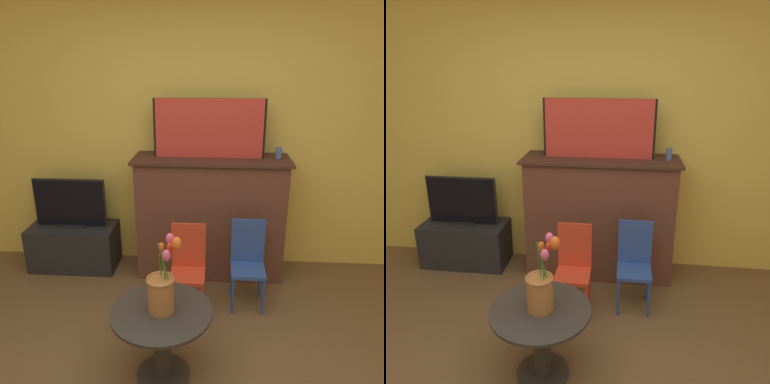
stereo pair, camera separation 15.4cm
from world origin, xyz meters
The scene contains 10 objects.
wall_back centered at (0.00, 2.13, 1.35)m, with size 8.00×0.06×2.70m.
fireplace_mantel centered at (0.14, 1.88, 0.59)m, with size 1.40×0.48×1.15m.
painting centered at (0.11, 1.89, 1.41)m, with size 0.98×0.03×0.52m.
mantel_candle centered at (0.73, 1.88, 1.20)m, with size 0.05×0.05×0.10m.
tv_stand centered at (-1.22, 1.87, 0.22)m, with size 0.83×0.41×0.44m.
tv_monitor centered at (-1.22, 1.88, 0.67)m, with size 0.69×0.12×0.48m.
chair_red centered at (-0.03, 1.27, 0.41)m, with size 0.28×0.28×0.74m.
chair_blue centered at (0.46, 1.39, 0.41)m, with size 0.28×0.28×0.74m.
side_table centered at (-0.14, 0.53, 0.33)m, with size 0.63×0.63×0.51m.
vase_tulips centered at (-0.13, 0.54, 0.67)m, with size 0.22×0.21×0.50m.
Camera 1 is at (0.18, -1.38, 1.96)m, focal length 35.00 mm.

